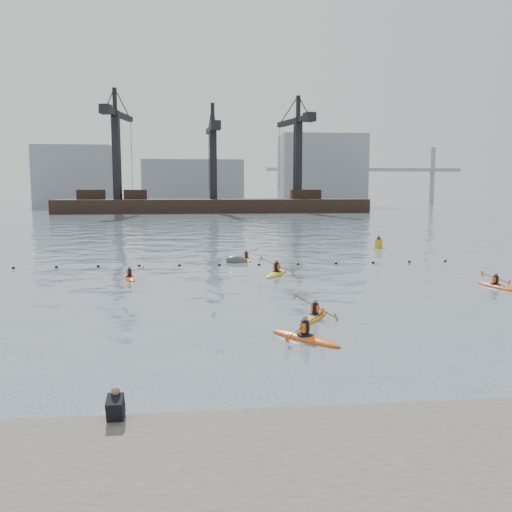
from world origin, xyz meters
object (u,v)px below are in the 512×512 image
Objects in this scene: kayaker_3 at (277,273)px; mooring_buoy at (238,262)px; kayaker_0 at (305,337)px; kayaker_2 at (130,277)px; kayaker_5 at (246,259)px; nav_buoy at (379,243)px; kayaker_1 at (315,316)px; kayaker_4 at (495,285)px.

mooring_buoy is at bearing 136.46° from kayaker_3.
mooring_buoy is (-1.02, 22.22, -0.10)m from kayaker_0.
kayaker_3 is at bearing -11.01° from kayaker_2.
mooring_buoy is at bearing -128.48° from kayaker_5.
kayaker_3 is 6.76m from mooring_buoy.
kayaker_1 is at bearing -114.05° from nav_buoy.
kayaker_5 reaches higher than mooring_buoy.
kayaker_4 is at bearing 1.57° from kayaker_3.
kayaker_3 is 1.18× the size of kayaker_5.
kayaker_5 is 15.68m from nav_buoy.
kayaker_1 is 15.20m from kayaker_2.
kayaker_0 is 0.96× the size of kayaker_4.
kayaker_2 is at bearing -140.00° from kayaker_5.
kayaker_0 is 17.38m from kayaker_2.
kayaker_0 is 2.21× the size of nav_buoy.
kayaker_5 is at bearing 128.20° from kayaker_3.
kayaker_1 reaches higher than kayaker_5.
nav_buoy is at bearing 26.60° from kayaker_0.
kayaker_1 is at bearing -90.79° from kayaker_5.
kayaker_2 is at bearing -144.19° from nav_buoy.
mooring_buoy is at bearing 28.10° from kayaker_2.
kayaker_2 is 0.93× the size of kayaker_4.
kayaker_5 is 1.39m from mooring_buoy.
kayaker_4 is (13.45, 9.83, -0.01)m from kayaker_0.
kayaker_1 reaches higher than mooring_buoy.
kayaker_2 is 11.73m from kayaker_5.
kayaker_3 reaches higher than nav_buoy.
kayaker_4 is 2.30× the size of nav_buoy.
nav_buoy reaches higher than kayaker_0.
kayaker_1 is 0.98× the size of kayaker_5.
kayaker_3 reaches higher than kayaker_1.
kayaker_0 is 33.80m from nav_buoy.
mooring_buoy is (-14.47, 12.39, -0.09)m from kayaker_4.
nav_buoy is (13.45, 31.01, 0.31)m from kayaker_0.
kayaker_0 is at bearing -75.61° from kayaker_2.
kayaker_5 is at bearing 50.66° from kayaker_0.
kayaker_2 is at bearing -23.65° from kayaker_4.
kayaker_1 reaches higher than kayaker_0.
kayaker_5 is 1.50× the size of mooring_buoy.
kayaker_4 reaches higher than kayaker_2.
kayaker_3 is at bearing -128.97° from nav_buoy.
kayaker_1 is 18.91m from mooring_buoy.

